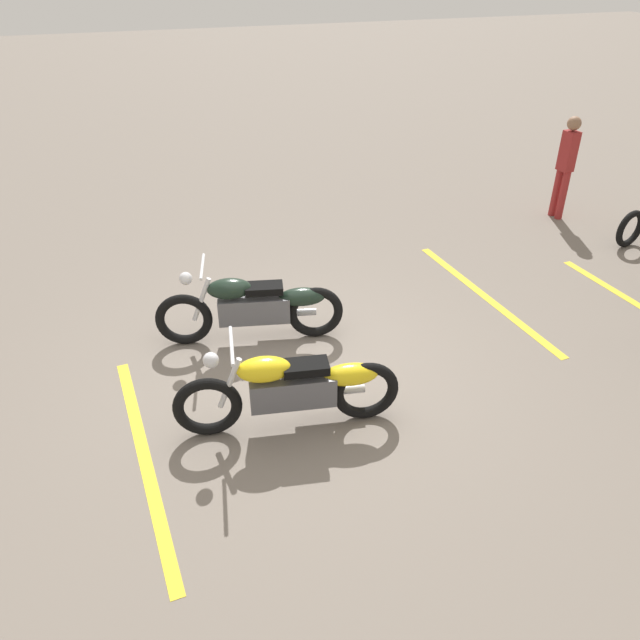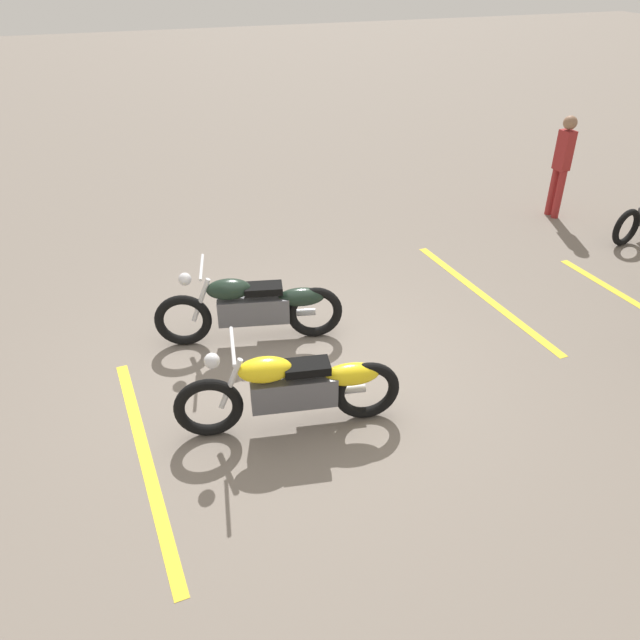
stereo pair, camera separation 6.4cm
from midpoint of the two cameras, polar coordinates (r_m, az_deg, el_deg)
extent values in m
plane|color=slate|center=(7.07, -2.50, -4.86)|extent=(60.00, 60.00, 0.00)
torus|color=black|center=(6.17, -10.40, -7.87)|extent=(0.68, 0.21, 0.67)
torus|color=black|center=(6.29, 3.98, -6.44)|extent=(0.68, 0.21, 0.67)
cube|color=#59595E|center=(6.13, -2.69, -6.54)|extent=(0.86, 0.34, 0.32)
ellipsoid|color=yellow|center=(5.93, -5.35, -4.53)|extent=(0.56, 0.35, 0.24)
ellipsoid|color=yellow|center=(6.12, 2.60, -4.96)|extent=(0.59, 0.32, 0.22)
cube|color=black|center=(5.98, -1.51, -4.31)|extent=(0.47, 0.30, 0.09)
cylinder|color=silver|center=(6.00, -8.44, -5.76)|extent=(0.27, 0.09, 0.56)
cylinder|color=silver|center=(5.76, -8.27, -2.37)|extent=(0.13, 0.62, 0.04)
sphere|color=silver|center=(5.84, -10.13, -3.68)|extent=(0.15, 0.15, 0.15)
cylinder|color=silver|center=(6.39, 0.77, -6.53)|extent=(0.71, 0.19, 0.09)
torus|color=black|center=(7.54, -12.59, -0.04)|extent=(0.68, 0.24, 0.67)
torus|color=black|center=(7.52, -0.72, 0.70)|extent=(0.68, 0.24, 0.67)
cube|color=#59595E|center=(7.45, -6.32, 0.92)|extent=(0.87, 0.38, 0.32)
ellipsoid|color=black|center=(7.31, -8.58, 2.80)|extent=(0.56, 0.38, 0.24)
ellipsoid|color=black|center=(7.39, -1.97, 2.12)|extent=(0.60, 0.34, 0.22)
cube|color=black|center=(7.31, -5.43, 2.86)|extent=(0.48, 0.32, 0.09)
cylinder|color=silver|center=(7.39, -11.05, 1.79)|extent=(0.27, 0.11, 0.56)
cylinder|color=silver|center=(7.19, -11.00, 4.74)|extent=(0.16, 0.62, 0.04)
sphere|color=silver|center=(7.27, -12.46, 3.65)|extent=(0.15, 0.15, 0.15)
cylinder|color=silver|center=(7.66, -3.29, 0.61)|extent=(0.70, 0.23, 0.09)
torus|color=black|center=(10.96, 25.98, 7.59)|extent=(0.60, 0.24, 0.60)
cylinder|color=maroon|center=(11.60, 20.80, 10.63)|extent=(0.12, 0.12, 0.83)
cylinder|color=maroon|center=(11.72, 20.25, 10.93)|extent=(0.12, 0.12, 0.83)
cube|color=maroon|center=(11.44, 21.23, 14.22)|extent=(0.21, 0.26, 0.65)
sphere|color=#8C664C|center=(11.33, 21.69, 16.37)|extent=(0.22, 0.22, 0.22)
cube|color=yellow|center=(6.27, -15.90, -12.04)|extent=(0.39, 3.20, 0.01)
cube|color=yellow|center=(8.83, 14.43, 2.21)|extent=(0.39, 3.20, 0.01)
camera|label=1|loc=(0.03, 89.73, 0.17)|focal=35.12mm
camera|label=2|loc=(0.03, -90.27, -0.17)|focal=35.12mm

